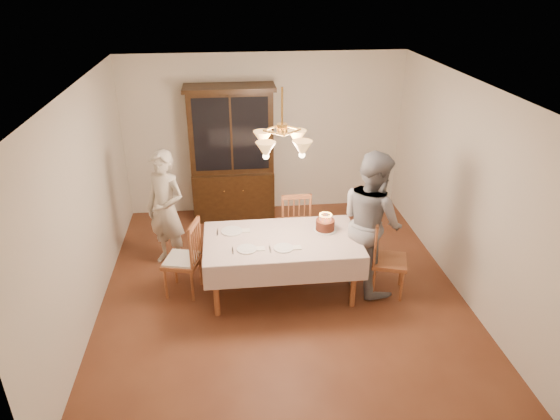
{
  "coord_description": "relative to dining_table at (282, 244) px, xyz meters",
  "views": [
    {
      "loc": [
        -0.61,
        -5.29,
        3.74
      ],
      "look_at": [
        0.0,
        0.2,
        1.05
      ],
      "focal_mm": 32.0,
      "sensor_mm": 36.0,
      "label": 1
    }
  ],
  "objects": [
    {
      "name": "chair_far_side",
      "position": [
        0.28,
        0.92,
        -0.24
      ],
      "size": [
        0.45,
        0.43,
        1.0
      ],
      "color": "brown",
      "rests_on": "ground"
    },
    {
      "name": "place_setting_near_right",
      "position": [
        0.01,
        -0.24,
        0.08
      ],
      "size": [
        0.38,
        0.23,
        0.02
      ],
      "color": "white",
      "rests_on": "dining_table"
    },
    {
      "name": "chair_left_end",
      "position": [
        -1.23,
        0.11,
        -0.23
      ],
      "size": [
        0.52,
        0.53,
        1.0
      ],
      "color": "brown",
      "rests_on": "ground"
    },
    {
      "name": "elderly_woman",
      "position": [
        -1.47,
        0.85,
        0.14
      ],
      "size": [
        0.72,
        0.66,
        1.64
      ],
      "primitive_type": "imported",
      "rotation": [
        0.0,
        0.0,
        -0.6
      ],
      "color": "beige",
      "rests_on": "ground"
    },
    {
      "name": "place_setting_far_left",
      "position": [
        -0.59,
        0.25,
        0.08
      ],
      "size": [
        0.42,
        0.27,
        0.02
      ],
      "color": "white",
      "rests_on": "dining_table"
    },
    {
      "name": "dining_table",
      "position": [
        0.0,
        0.0,
        0.0
      ],
      "size": [
        1.9,
        1.1,
        0.76
      ],
      "color": "brown",
      "rests_on": "ground"
    },
    {
      "name": "ground",
      "position": [
        0.0,
        0.0,
        -0.68
      ],
      "size": [
        5.0,
        5.0,
        0.0
      ],
      "primitive_type": "plane",
      "color": "#532917",
      "rests_on": "ground"
    },
    {
      "name": "birthday_cake",
      "position": [
        0.57,
        0.16,
        0.14
      ],
      "size": [
        0.3,
        0.3,
        0.23
      ],
      "color": "white",
      "rests_on": "dining_table"
    },
    {
      "name": "china_hutch",
      "position": [
        -0.54,
        2.25,
        0.36
      ],
      "size": [
        1.38,
        0.54,
        2.16
      ],
      "color": "black",
      "rests_on": "ground"
    },
    {
      "name": "room_shell",
      "position": [
        0.0,
        0.0,
        0.9
      ],
      "size": [
        5.0,
        5.0,
        5.0
      ],
      "color": "white",
      "rests_on": "ground"
    },
    {
      "name": "chandelier",
      "position": [
        -0.0,
        -0.0,
        1.29
      ],
      "size": [
        0.62,
        0.62,
        0.73
      ],
      "color": "#BF8C3F",
      "rests_on": "ground"
    },
    {
      "name": "place_setting_near_left",
      "position": [
        -0.43,
        -0.22,
        0.08
      ],
      "size": [
        0.38,
        0.24,
        0.02
      ],
      "color": "white",
      "rests_on": "dining_table"
    },
    {
      "name": "adult_in_grey",
      "position": [
        1.12,
        0.03,
        0.23
      ],
      "size": [
        0.94,
        1.06,
        1.83
      ],
      "primitive_type": "imported",
      "rotation": [
        0.0,
        0.0,
        1.9
      ],
      "color": "slate",
      "rests_on": "ground"
    },
    {
      "name": "chair_right_end",
      "position": [
        1.32,
        -0.16,
        -0.24
      ],
      "size": [
        0.53,
        0.54,
        1.0
      ],
      "color": "brown",
      "rests_on": "ground"
    }
  ]
}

